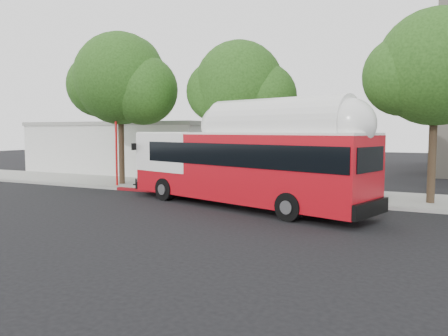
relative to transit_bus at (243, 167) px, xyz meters
The scene contains 10 objects.
ground 2.73m from the transit_bus, 122.66° to the right, with size 120.00×120.00×0.00m, color black.
sidewalk 5.25m from the transit_bus, 102.63° to the left, with size 60.00×5.00×0.15m, color gray.
curb_strip 3.04m from the transit_bus, 115.95° to the left, with size 60.00×0.30×0.15m, color gray.
red_curb_segment 4.97m from the transit_bus, 151.48° to the left, with size 10.00×0.32×0.16m, color maroon.
street_tree_left 11.39m from the transit_bus, 158.03° to the left, with size 6.67×5.80×9.74m.
street_tree_mid 6.19m from the transit_bus, 110.92° to the left, with size 5.75×5.00×8.62m.
street_tree_right 10.33m from the transit_bus, 26.54° to the left, with size 6.21×5.40×9.18m.
low_commercial_bldg 19.47m from the transit_bus, 140.76° to the left, with size 16.20×10.20×4.25m.
transit_bus is the anchor object (origin of this frame).
signal_pole 10.21m from the transit_bus, 163.27° to the left, with size 0.13×0.45×4.73m.
Camera 1 is at (9.00, -16.88, 3.56)m, focal length 35.00 mm.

